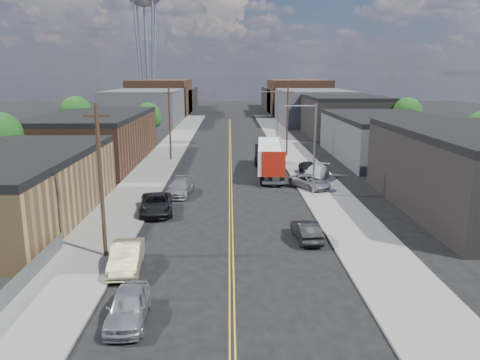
{
  "coord_description": "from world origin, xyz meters",
  "views": [
    {
      "loc": [
        -0.08,
        -18.86,
        11.7
      ],
      "look_at": [
        0.83,
        21.6,
        2.5
      ],
      "focal_mm": 35.0,
      "sensor_mm": 36.0,
      "label": 1
    }
  ],
  "objects_px": {
    "semi_truck": "(268,155)",
    "car_right_oncoming": "(306,230)",
    "car_left_a": "(128,306)",
    "car_left_d": "(180,188)",
    "car_left_c": "(156,204)",
    "car_right_lot_b": "(315,173)",
    "car_left_b": "(126,257)",
    "car_right_lot_c": "(309,168)",
    "car_right_lot_a": "(310,182)"
  },
  "relations": [
    {
      "from": "car_right_lot_b",
      "to": "semi_truck",
      "type": "bearing_deg",
      "value": 164.76
    },
    {
      "from": "car_right_lot_b",
      "to": "car_right_lot_c",
      "type": "height_order",
      "value": "car_right_lot_b"
    },
    {
      "from": "car_left_b",
      "to": "car_right_lot_c",
      "type": "relative_size",
      "value": 1.15
    },
    {
      "from": "car_left_a",
      "to": "car_left_c",
      "type": "xyz_separation_m",
      "value": [
        -1.4,
        18.08,
        0.03
      ]
    },
    {
      "from": "car_right_lot_a",
      "to": "car_right_lot_b",
      "type": "distance_m",
      "value": 4.02
    },
    {
      "from": "car_right_lot_a",
      "to": "car_left_a",
      "type": "bearing_deg",
      "value": -146.69
    },
    {
      "from": "car_left_a",
      "to": "car_left_d",
      "type": "xyz_separation_m",
      "value": [
        0.0,
        24.16,
        -0.01
      ]
    },
    {
      "from": "car_right_lot_a",
      "to": "car_right_lot_c",
      "type": "height_order",
      "value": "car_right_lot_c"
    },
    {
      "from": "car_left_a",
      "to": "car_right_lot_a",
      "type": "xyz_separation_m",
      "value": [
        13.2,
        26.16,
        0.05
      ]
    },
    {
      "from": "car_left_a",
      "to": "car_left_c",
      "type": "relative_size",
      "value": 0.78
    },
    {
      "from": "car_left_a",
      "to": "car_right_lot_c",
      "type": "relative_size",
      "value": 1.06
    },
    {
      "from": "car_right_lot_a",
      "to": "car_right_lot_b",
      "type": "bearing_deg",
      "value": 41.7
    },
    {
      "from": "car_right_lot_a",
      "to": "semi_truck",
      "type": "bearing_deg",
      "value": 84.5
    },
    {
      "from": "car_left_a",
      "to": "car_left_d",
      "type": "height_order",
      "value": "car_left_a"
    },
    {
      "from": "semi_truck",
      "to": "car_left_b",
      "type": "bearing_deg",
      "value": -107.21
    },
    {
      "from": "car_right_lot_b",
      "to": "car_left_a",
      "type": "bearing_deg",
      "value": -89.84
    },
    {
      "from": "car_left_b",
      "to": "semi_truck",
      "type": "bearing_deg",
      "value": 64.14
    },
    {
      "from": "car_left_c",
      "to": "car_right_oncoming",
      "type": "relative_size",
      "value": 1.34
    },
    {
      "from": "car_left_b",
      "to": "car_right_oncoming",
      "type": "relative_size",
      "value": 1.14
    },
    {
      "from": "car_right_oncoming",
      "to": "car_right_lot_c",
      "type": "bearing_deg",
      "value": -104.13
    },
    {
      "from": "semi_truck",
      "to": "car_left_d",
      "type": "xyz_separation_m",
      "value": [
        -9.5,
        -10.15,
        -1.41
      ]
    },
    {
      "from": "car_left_a",
      "to": "car_right_oncoming",
      "type": "xyz_separation_m",
      "value": [
        10.41,
        11.11,
        -0.06
      ]
    },
    {
      "from": "semi_truck",
      "to": "car_right_lot_a",
      "type": "xyz_separation_m",
      "value": [
        3.7,
        -8.15,
        -1.35
      ]
    },
    {
      "from": "semi_truck",
      "to": "car_left_d",
      "type": "bearing_deg",
      "value": -129.14
    },
    {
      "from": "semi_truck",
      "to": "car_right_oncoming",
      "type": "height_order",
      "value": "semi_truck"
    },
    {
      "from": "semi_truck",
      "to": "car_left_c",
      "type": "xyz_separation_m",
      "value": [
        -10.9,
        -16.24,
        -1.37
      ]
    },
    {
      "from": "car_left_a",
      "to": "car_left_c",
      "type": "height_order",
      "value": "car_left_c"
    },
    {
      "from": "car_right_lot_c",
      "to": "car_left_d",
      "type": "bearing_deg",
      "value": -154.9
    },
    {
      "from": "car_right_oncoming",
      "to": "car_right_lot_b",
      "type": "height_order",
      "value": "car_right_lot_b"
    },
    {
      "from": "car_left_a",
      "to": "car_right_lot_c",
      "type": "distance_m",
      "value": 36.06
    },
    {
      "from": "semi_truck",
      "to": "car_left_b",
      "type": "relative_size",
      "value": 2.97
    },
    {
      "from": "car_right_oncoming",
      "to": "car_right_lot_a",
      "type": "xyz_separation_m",
      "value": [
        2.79,
        15.05,
        0.11
      ]
    },
    {
      "from": "car_left_d",
      "to": "car_right_lot_c",
      "type": "height_order",
      "value": "car_right_lot_c"
    },
    {
      "from": "car_left_c",
      "to": "car_left_d",
      "type": "bearing_deg",
      "value": 69.79
    },
    {
      "from": "semi_truck",
      "to": "car_right_oncoming",
      "type": "xyz_separation_m",
      "value": [
        0.91,
        -23.2,
        -1.46
      ]
    },
    {
      "from": "car_right_oncoming",
      "to": "car_left_b",
      "type": "bearing_deg",
      "value": 18.59
    },
    {
      "from": "car_left_c",
      "to": "car_right_lot_c",
      "type": "relative_size",
      "value": 1.35
    },
    {
      "from": "car_right_lot_b",
      "to": "car_right_oncoming",
      "type": "bearing_deg",
      "value": -76.23
    },
    {
      "from": "car_left_c",
      "to": "car_right_oncoming",
      "type": "xyz_separation_m",
      "value": [
        11.81,
        -6.97,
        -0.09
      ]
    },
    {
      "from": "car_left_a",
      "to": "car_left_b",
      "type": "height_order",
      "value": "car_left_b"
    },
    {
      "from": "car_right_lot_c",
      "to": "car_left_c",
      "type": "bearing_deg",
      "value": -143.19
    },
    {
      "from": "car_left_c",
      "to": "car_right_lot_b",
      "type": "xyz_separation_m",
      "value": [
        15.87,
        11.89,
        0.13
      ]
    },
    {
      "from": "car_left_c",
      "to": "car_left_d",
      "type": "relative_size",
      "value": 1.1
    },
    {
      "from": "car_left_c",
      "to": "car_right_oncoming",
      "type": "distance_m",
      "value": 13.71
    },
    {
      "from": "car_left_a",
      "to": "car_right_oncoming",
      "type": "relative_size",
      "value": 1.05
    },
    {
      "from": "car_right_oncoming",
      "to": "car_right_lot_c",
      "type": "height_order",
      "value": "car_right_lot_c"
    },
    {
      "from": "semi_truck",
      "to": "car_left_d",
      "type": "distance_m",
      "value": 13.98
    },
    {
      "from": "car_left_c",
      "to": "car_right_oncoming",
      "type": "bearing_deg",
      "value": -37.8
    },
    {
      "from": "car_left_a",
      "to": "car_left_c",
      "type": "bearing_deg",
      "value": 92.07
    },
    {
      "from": "semi_truck",
      "to": "car_right_lot_b",
      "type": "relative_size",
      "value": 2.72
    }
  ]
}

